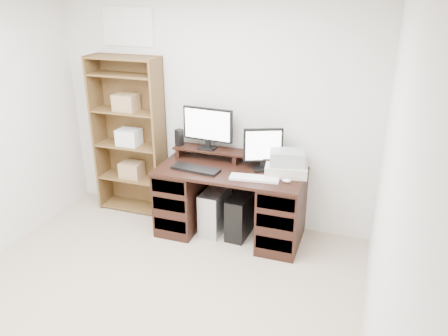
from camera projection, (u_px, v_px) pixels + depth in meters
The scene contains 14 objects.
room at pixel (108, 184), 2.91m from camera, with size 3.54×4.04×2.54m.
desk at pixel (231, 201), 4.58m from camera, with size 1.50×0.70×0.75m.
riser_shelf at pixel (237, 154), 4.59m from camera, with size 1.40×0.22×0.12m.
monitor_wide at pixel (208, 126), 4.59m from camera, with size 0.56×0.16×0.44m.
monitor_small at pixel (263, 147), 4.36m from camera, with size 0.38×0.21×0.43m.
speaker at pixel (179, 137), 4.73m from camera, with size 0.07×0.07×0.18m, color black.
keyboard_black at pixel (196, 169), 4.42m from camera, with size 0.50×0.17×0.03m, color black.
keyboard_white at pixel (254, 178), 4.21m from camera, with size 0.48×0.14×0.02m, color white.
mouse at pixel (287, 181), 4.15m from camera, with size 0.08×0.06×0.03m, color white.
printer at pixel (286, 169), 4.32m from camera, with size 0.41×0.31×0.10m, color #BDB5A5.
basket at pixel (287, 157), 4.27m from camera, with size 0.33×0.24×0.14m, color #92969B.
tower_silver at pixel (215, 210), 4.72m from camera, with size 0.21×0.48×0.48m, color #B6B8BD.
tower_black at pixel (241, 215), 4.64m from camera, with size 0.22×0.47×0.46m.
bookshelf at pixel (130, 135), 4.95m from camera, with size 0.80×0.30×1.80m.
Camera 1 is at (1.60, -2.25, 2.46)m, focal length 35.00 mm.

